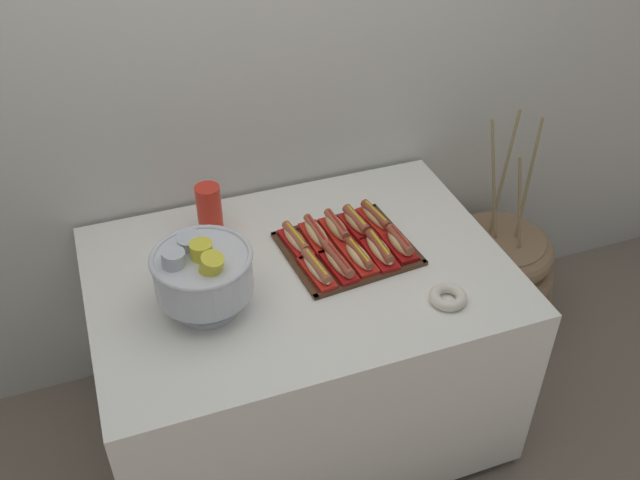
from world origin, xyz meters
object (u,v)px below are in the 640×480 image
at_px(hot_dog_5, 296,240).
at_px(punch_bowl, 202,272).
at_px(hot_dog_0, 317,269).
at_px(hot_dog_9, 376,218).
at_px(buffet_table, 301,345).
at_px(hot_dog_8, 356,222).
at_px(serving_tray, 347,249).
at_px(hot_dog_6, 317,234).
at_px(floor_vase, 491,282).
at_px(donut, 448,297).
at_px(hot_dog_2, 359,257).
at_px(hot_dog_7, 337,228).
at_px(hot_dog_4, 400,243).
at_px(cup_stack, 210,211).
at_px(hot_dog_3, 380,250).
at_px(hot_dog_1, 338,263).

height_order(hot_dog_5, punch_bowl, punch_bowl).
distance_m(hot_dog_0, hot_dog_9, 0.34).
bearing_deg(buffet_table, hot_dog_8, 26.90).
relative_size(buffet_table, serving_tray, 3.07).
xyz_separation_m(serving_tray, hot_dog_6, (-0.08, 0.08, 0.03)).
bearing_deg(serving_tray, floor_vase, 14.19).
bearing_deg(punch_bowl, donut, -17.49).
xyz_separation_m(hot_dog_0, punch_bowl, (-0.36, -0.02, 0.11)).
height_order(buffet_table, hot_dog_0, hot_dog_0).
relative_size(hot_dog_2, hot_dog_7, 0.97).
distance_m(hot_dog_5, hot_dog_9, 0.30).
height_order(hot_dog_4, hot_dog_6, hot_dog_4).
relative_size(hot_dog_2, cup_stack, 0.91).
distance_m(hot_dog_2, hot_dog_3, 0.08).
relative_size(buffet_table, hot_dog_6, 7.33).
distance_m(hot_dog_6, cup_stack, 0.37).
height_order(hot_dog_9, donut, hot_dog_9).
bearing_deg(hot_dog_8, hot_dog_9, 5.08).
bearing_deg(hot_dog_9, hot_dog_7, -174.92).
xyz_separation_m(buffet_table, hot_dog_8, (0.25, 0.13, 0.39)).
bearing_deg(donut, buffet_table, 141.75).
relative_size(hot_dog_0, hot_dog_6, 1.01).
distance_m(floor_vase, hot_dog_3, 0.91).
xyz_separation_m(serving_tray, punch_bowl, (-0.50, -0.11, 0.14)).
relative_size(hot_dog_8, punch_bowl, 0.55).
height_order(buffet_table, hot_dog_1, hot_dog_1).
bearing_deg(hot_dog_6, hot_dog_2, -60.47).
bearing_deg(hot_dog_6, hot_dog_0, -109.36).
height_order(hot_dog_1, hot_dog_5, hot_dog_1).
bearing_deg(hot_dog_0, hot_dog_9, 33.89).
xyz_separation_m(hot_dog_4, hot_dog_6, (-0.24, 0.14, -0.00)).
distance_m(floor_vase, serving_tray, 0.94).
distance_m(hot_dog_8, hot_dog_9, 0.08).
height_order(floor_vase, hot_dog_7, floor_vase).
bearing_deg(floor_vase, hot_dog_8, -171.61).
bearing_deg(hot_dog_8, hot_dog_1, -127.19).
bearing_deg(hot_dog_6, cup_stack, 151.95).
xyz_separation_m(serving_tray, cup_stack, (-0.40, 0.25, 0.09)).
relative_size(hot_dog_3, hot_dog_6, 1.00).
bearing_deg(hot_dog_0, hot_dog_1, 5.08).
xyz_separation_m(hot_dog_0, hot_dog_1, (0.07, 0.01, 0.00)).
relative_size(hot_dog_1, hot_dog_2, 1.08).
bearing_deg(hot_dog_2, floor_vase, 20.11).
bearing_deg(hot_dog_4, punch_bowl, -176.01).
height_order(hot_dog_2, hot_dog_7, hot_dog_7).
bearing_deg(cup_stack, hot_dog_5, -35.83).
distance_m(floor_vase, hot_dog_8, 0.89).
distance_m(serving_tray, hot_dog_0, 0.17).
bearing_deg(hot_dog_0, hot_dog_8, 41.34).
height_order(serving_tray, hot_dog_3, hot_dog_3).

